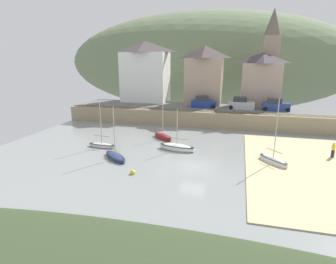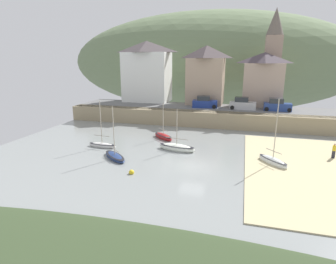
% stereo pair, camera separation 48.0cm
% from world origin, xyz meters
% --- Properties ---
extents(ground, '(48.00, 41.00, 0.61)m').
position_xyz_m(ground, '(1.40, -9.56, 0.16)').
color(ground, gray).
extents(quay_seawall, '(48.00, 9.40, 2.40)m').
position_xyz_m(quay_seawall, '(0.00, 17.50, 1.36)').
color(quay_seawall, '#998968').
rests_on(quay_seawall, ground).
extents(hillside_backdrop, '(80.00, 44.00, 26.92)m').
position_xyz_m(hillside_backdrop, '(-5.46, 55.20, 9.42)').
color(hillside_backdrop, '#677B56').
rests_on(hillside_backdrop, ground).
extents(waterfront_building_left, '(8.71, 5.82, 11.15)m').
position_xyz_m(waterfront_building_left, '(-13.59, 25.20, 8.05)').
color(waterfront_building_left, white).
rests_on(waterfront_building_left, ground).
extents(waterfront_building_centre, '(6.61, 6.27, 10.23)m').
position_xyz_m(waterfront_building_centre, '(-2.40, 25.20, 7.60)').
color(waterfront_building_centre, tan).
rests_on(waterfront_building_centre, ground).
extents(waterfront_building_right, '(6.73, 5.03, 9.01)m').
position_xyz_m(waterfront_building_right, '(7.38, 25.20, 6.98)').
color(waterfront_building_right, tan).
rests_on(waterfront_building_right, ground).
extents(church_with_spire, '(3.00, 3.00, 16.54)m').
position_xyz_m(church_with_spire, '(8.94, 29.20, 10.91)').
color(church_with_spire, gray).
rests_on(church_with_spire, ground).
extents(dinghy_open_wooden, '(4.60, 2.21, 5.00)m').
position_xyz_m(dinghy_open_wooden, '(-2.69, 4.45, 0.31)').
color(dinghy_open_wooden, white).
rests_on(dinghy_open_wooden, ground).
extents(sailboat_white_hull, '(3.93, 3.66, 5.72)m').
position_xyz_m(sailboat_white_hull, '(-8.40, -0.02, 0.23)').
color(sailboat_white_hull, navy).
rests_on(sailboat_white_hull, ground).
extents(sailboat_far_left, '(3.55, 3.30, 5.00)m').
position_xyz_m(sailboat_far_left, '(-5.57, 8.69, 0.29)').
color(sailboat_far_left, maroon).
rests_on(sailboat_far_left, ground).
extents(sailboat_blue_trim, '(3.10, 3.44, 6.83)m').
position_xyz_m(sailboat_blue_trim, '(7.70, 2.64, 0.33)').
color(sailboat_blue_trim, white).
rests_on(sailboat_blue_trim, ground).
extents(sailboat_nearest_shore, '(3.66, 1.16, 5.77)m').
position_xyz_m(sailboat_nearest_shore, '(-11.62, 3.19, 0.27)').
color(sailboat_nearest_shore, silver).
rests_on(sailboat_nearest_shore, ground).
extents(parked_car_near_slipway, '(4.26, 2.15, 1.95)m').
position_xyz_m(parked_car_near_slipway, '(-1.86, 20.70, 3.20)').
color(parked_car_near_slipway, navy).
rests_on(parked_car_near_slipway, ground).
extents(parked_car_by_wall, '(4.19, 1.92, 1.95)m').
position_xyz_m(parked_car_by_wall, '(4.33, 20.70, 3.20)').
color(parked_car_by_wall, '#B3B5B8').
rests_on(parked_car_by_wall, ground).
extents(parked_car_end_of_row, '(4.14, 1.82, 1.95)m').
position_xyz_m(parked_car_end_of_row, '(9.60, 20.70, 3.20)').
color(parked_car_end_of_row, navy).
rests_on(parked_car_end_of_row, ground).
extents(person_on_slipway, '(0.34, 0.34, 1.62)m').
position_xyz_m(person_on_slipway, '(14.01, 5.97, 0.98)').
color(person_on_slipway, '#282833').
rests_on(person_on_slipway, ground).
extents(mooring_buoy, '(0.49, 0.49, 0.49)m').
position_xyz_m(mooring_buoy, '(-5.10, -3.37, 0.15)').
color(mooring_buoy, yellow).
rests_on(mooring_buoy, ground).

